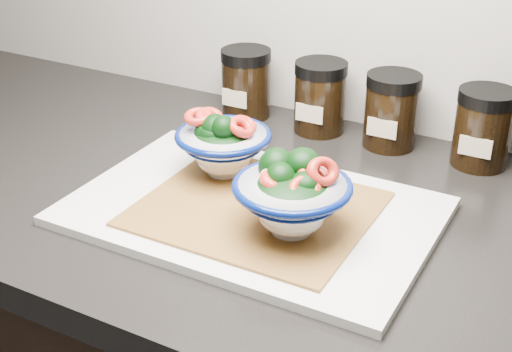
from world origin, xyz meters
The scene contains 9 objects.
countertop centered at (0.00, 1.45, 0.88)m, with size 3.50×0.60×0.04m, color black.
cutting_board centered at (-0.13, 1.41, 0.91)m, with size 0.45×0.30×0.01m, color silver.
bamboo_mat centered at (-0.12, 1.40, 0.91)m, with size 0.28×0.24×0.00m, color #A46F31.
bowl_left centered at (-0.20, 1.46, 0.96)m, with size 0.13×0.13×0.09m.
bowl_right centered at (-0.06, 1.38, 0.96)m, with size 0.14×0.14×0.10m.
spice_jar_a centered at (-0.29, 1.69, 0.96)m, with size 0.08×0.08×0.11m.
spice_jar_b centered at (-0.16, 1.69, 0.96)m, with size 0.08×0.08×0.11m.
spice_jar_c centered at (-0.04, 1.69, 0.96)m, with size 0.08×0.08×0.11m.
spice_jar_d centered at (0.09, 1.69, 0.96)m, with size 0.08×0.08×0.11m.
Camera 1 is at (0.25, 0.73, 1.36)m, focal length 50.00 mm.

